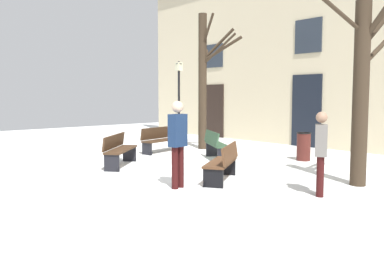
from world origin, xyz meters
The scene contains 12 objects.
ground_plane centered at (0.00, 0.00, 0.00)m, with size 30.18×30.18×0.00m, color white.
building_facade centered at (0.00, 7.71, 3.89)m, with size 18.86×0.60×7.69m.
tree_near_facade centered at (-2.33, 4.21, 2.60)m, with size 1.94×0.94×4.89m.
tree_right_of_center centered at (4.17, 2.62, 2.18)m, with size 1.56×2.73×4.36m.
streetlamp centered at (-5.11, 5.36, 2.13)m, with size 0.30×0.30×3.47m.
litter_bin centered at (1.57, 4.61, 0.43)m, with size 0.43×0.43×0.85m.
bench_facing_shops centered at (-2.72, 2.57, 0.44)m, with size 0.80×1.84×0.87m.
bench_near_lamp centered at (-1.35, 0.01, 0.46)m, with size 1.48×1.61×0.88m.
bench_back_to_back_right centered at (1.89, 0.75, 0.42)m, with size 1.22×1.57×0.85m.
bench_by_litter_bin centered at (-0.31, 2.76, 0.46)m, with size 1.54×1.17×0.88m.
person_crossing_plaza centered at (1.72, -0.46, 1.03)m, with size 0.28×0.41×1.83m.
person_near_bench centered at (4.06, 1.18, 0.90)m, with size 0.38×0.44×1.63m.
Camera 1 is at (7.87, -5.63, 1.92)m, focal length 36.28 mm.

